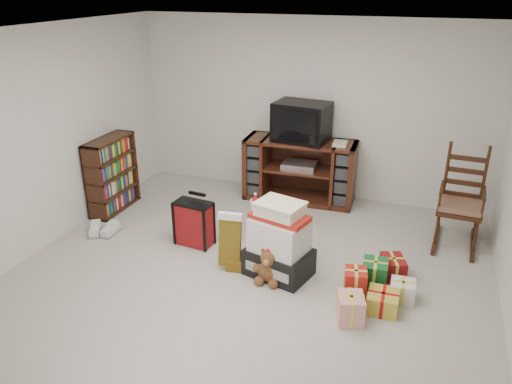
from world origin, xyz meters
TOP-DOWN VIEW (x-y plane):
  - room at (0.00, 0.00)m, footprint 5.01×5.01m
  - tv_stand at (-0.04, 2.19)m, footprint 1.57×0.62m
  - bookshelf at (-2.33, 1.00)m, footprint 0.28×0.83m
  - rocking_chair at (2.07, 1.61)m, footprint 0.54×0.85m
  - gift_pile at (0.29, 0.19)m, footprint 0.75×0.62m
  - red_suitcase at (-0.85, 0.47)m, footprint 0.44×0.26m
  - stocking at (-0.25, 0.13)m, footprint 0.32×0.17m
  - teddy_bear at (0.24, 0.02)m, footprint 0.26×0.23m
  - santa_figurine at (0.22, 0.52)m, footprint 0.31×0.29m
  - mrs_claus_figurine at (-0.22, 0.87)m, footprint 0.29×0.27m
  - sneaker_pair at (-2.04, 0.31)m, footprint 0.38×0.32m
  - gift_cluster at (1.33, 0.11)m, footprint 0.79×1.10m
  - crt_television at (-0.04, 2.19)m, footprint 0.77×0.60m

SIDE VIEW (x-z plane):
  - sneaker_pair at x=-2.04m, z-range 0.00..0.10m
  - gift_cluster at x=1.33m, z-range 0.00..0.27m
  - teddy_bear at x=0.24m, z-range -0.02..0.37m
  - mrs_claus_figurine at x=-0.22m, z-range -0.07..0.52m
  - santa_figurine at x=0.22m, z-range -0.07..0.56m
  - red_suitcase at x=-0.85m, z-range -0.04..0.60m
  - stocking at x=-0.25m, z-range 0.00..0.66m
  - gift_pile at x=0.29m, z-range -0.05..0.77m
  - rocking_chair at x=2.07m, z-range -0.20..1.04m
  - tv_stand at x=-0.04m, z-range 0.00..0.88m
  - bookshelf at x=-2.33m, z-range -0.02..0.99m
  - crt_television at x=-0.04m, z-range 0.88..1.41m
  - room at x=0.00m, z-range -0.01..2.51m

